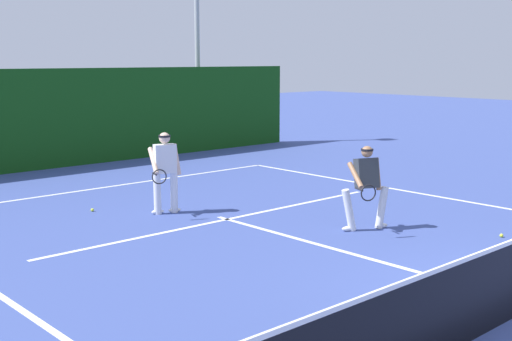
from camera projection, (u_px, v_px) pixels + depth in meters
The scene contains 9 objects.
court_line_baseline_far at pixel (109, 187), 16.18m from camera, with size 9.84×0.10×0.01m, color white.
court_line_service at pixel (227, 219), 12.90m from camera, with size 8.02×0.10×0.01m, color white.
court_line_centre at pixel (343, 251), 10.75m from camera, with size 0.10×6.40×0.01m, color white.
player_near at pixel (366, 184), 11.99m from camera, with size 1.07×0.85×1.55m.
player_far at pixel (165, 169), 13.26m from camera, with size 0.93×0.87×1.64m.
tennis_ball at pixel (92, 210), 13.56m from camera, with size 0.07×0.07×0.07m, color #D1E033.
tennis_ball_extra at pixel (501, 235), 11.60m from camera, with size 0.07×0.07×0.07m, color #D1E033.
back_fence_windscreen at pixel (43, 119), 18.54m from camera, with size 18.41×0.12×2.82m, color #124212.
light_pole at pixel (197, 1), 23.56m from camera, with size 0.55×0.44×8.50m.
Camera 1 is at (-8.03, -3.53, 3.09)m, focal length 46.54 mm.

